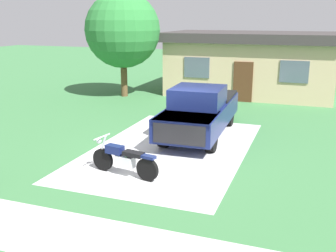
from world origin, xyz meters
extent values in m
plane|color=#3A7240|center=(0.00, 0.00, 0.00)|extent=(80.00, 80.00, 0.00)
cube|color=silver|center=(0.00, 0.00, 0.00)|extent=(5.00, 8.23, 0.01)
cube|color=silver|center=(0.00, -6.00, 0.00)|extent=(36.00, 1.80, 0.01)
cylinder|color=black|center=(-1.21, -2.52, 0.33)|extent=(0.67, 0.24, 0.66)
cylinder|color=black|center=(0.32, -2.81, 0.33)|extent=(0.67, 0.24, 0.66)
cube|color=silver|center=(-0.42, -2.67, 0.42)|extent=(0.60, 0.36, 0.32)
cube|color=#141E51|center=(-0.76, -2.61, 0.72)|extent=(0.56, 0.35, 0.24)
cube|color=black|center=(-0.13, -2.72, 0.70)|extent=(0.64, 0.38, 0.12)
cube|color=#141E51|center=(0.32, -2.81, 0.70)|extent=(0.51, 0.28, 0.08)
cylinder|color=silver|center=(-1.21, -2.52, 0.70)|extent=(0.34, 0.12, 0.77)
cylinder|color=silver|center=(-1.21, -2.52, 1.02)|extent=(0.17, 0.70, 0.04)
sphere|color=silver|center=(-1.33, -2.50, 0.88)|extent=(0.16, 0.16, 0.16)
cylinder|color=black|center=(1.35, 0.18, 0.42)|extent=(0.33, 0.85, 0.84)
cylinder|color=black|center=(-0.29, 0.13, 0.42)|extent=(0.33, 0.85, 0.84)
cylinder|color=black|center=(1.23, 3.68, 0.42)|extent=(0.33, 0.85, 0.84)
cylinder|color=black|center=(-0.41, 3.62, 0.42)|extent=(0.33, 0.85, 0.84)
cube|color=#141E51|center=(0.47, 1.95, 0.80)|extent=(2.20, 5.67, 0.80)
cube|color=#141E51|center=(0.54, 0.11, 1.10)|extent=(1.97, 1.97, 0.20)
cube|color=#141E51|center=(0.49, 1.55, 1.55)|extent=(1.87, 1.96, 0.70)
cube|color=#3F4C56|center=(0.51, 0.75, 1.45)|extent=(1.70, 0.22, 0.60)
cube|color=black|center=(0.42, 3.50, 1.05)|extent=(1.98, 2.47, 0.50)
cube|color=black|center=(0.57, -0.82, 0.80)|extent=(1.70, 0.16, 0.64)
cylinder|color=brown|center=(-5.60, 7.90, 1.11)|extent=(0.36, 0.36, 2.21)
sphere|color=#2C7735|center=(-5.60, 7.90, 3.65)|extent=(4.09, 4.09, 4.09)
cube|color=tan|center=(0.92, 11.16, 1.50)|extent=(9.00, 5.00, 3.00)
cube|color=#383333|center=(0.92, 11.16, 3.25)|extent=(9.60, 5.60, 0.50)
cube|color=#4C2D19|center=(0.92, 8.63, 1.05)|extent=(1.00, 0.08, 2.10)
cube|color=#4C5966|center=(-1.60, 8.63, 1.70)|extent=(1.40, 0.06, 1.10)
cube|color=#4C5966|center=(3.44, 8.63, 1.70)|extent=(1.40, 0.06, 1.10)
camera|label=1|loc=(4.32, -12.16, 4.36)|focal=42.65mm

